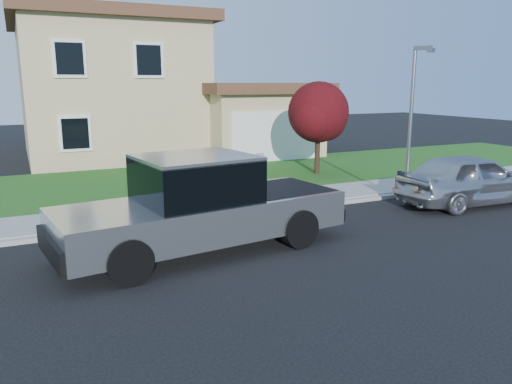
{
  "coord_description": "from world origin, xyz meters",
  "views": [
    {
      "loc": [
        -4.33,
        -9.43,
        3.66
      ],
      "look_at": [
        0.48,
        0.66,
        1.2
      ],
      "focal_mm": 35.0,
      "sensor_mm": 36.0,
      "label": 1
    }
  ],
  "objects_px": {
    "woman": "(260,188)",
    "ornamental_tree": "(319,115)",
    "street_lamp": "(412,117)",
    "pickup_truck": "(202,207)",
    "trash_bin": "(232,177)",
    "sedan": "(471,179)"
  },
  "relations": [
    {
      "from": "sedan",
      "to": "street_lamp",
      "type": "relative_size",
      "value": 1.0
    },
    {
      "from": "woman",
      "to": "trash_bin",
      "type": "xyz_separation_m",
      "value": [
        0.08,
        2.17,
        -0.07
      ]
    },
    {
      "from": "pickup_truck",
      "to": "street_lamp",
      "type": "distance_m",
      "value": 7.36
    },
    {
      "from": "pickup_truck",
      "to": "ornamental_tree",
      "type": "relative_size",
      "value": 1.86
    },
    {
      "from": "woman",
      "to": "trash_bin",
      "type": "height_order",
      "value": "woman"
    },
    {
      "from": "sedan",
      "to": "ornamental_tree",
      "type": "xyz_separation_m",
      "value": [
        -1.58,
        6.13,
        1.62
      ]
    },
    {
      "from": "sedan",
      "to": "ornamental_tree",
      "type": "height_order",
      "value": "ornamental_tree"
    },
    {
      "from": "pickup_truck",
      "to": "trash_bin",
      "type": "height_order",
      "value": "pickup_truck"
    },
    {
      "from": "pickup_truck",
      "to": "woman",
      "type": "distance_m",
      "value": 3.07
    },
    {
      "from": "woman",
      "to": "ornamental_tree",
      "type": "height_order",
      "value": "ornamental_tree"
    },
    {
      "from": "pickup_truck",
      "to": "sedan",
      "type": "bearing_deg",
      "value": -4.19
    },
    {
      "from": "sedan",
      "to": "trash_bin",
      "type": "relative_size",
      "value": 3.81
    },
    {
      "from": "sedan",
      "to": "trash_bin",
      "type": "bearing_deg",
      "value": 63.95
    },
    {
      "from": "ornamental_tree",
      "to": "trash_bin",
      "type": "height_order",
      "value": "ornamental_tree"
    },
    {
      "from": "trash_bin",
      "to": "street_lamp",
      "type": "bearing_deg",
      "value": -53.15
    },
    {
      "from": "woman",
      "to": "sedan",
      "type": "bearing_deg",
      "value": 157.41
    },
    {
      "from": "ornamental_tree",
      "to": "street_lamp",
      "type": "bearing_deg",
      "value": -91.81
    },
    {
      "from": "woman",
      "to": "ornamental_tree",
      "type": "relative_size",
      "value": 0.49
    },
    {
      "from": "pickup_truck",
      "to": "trash_bin",
      "type": "xyz_separation_m",
      "value": [
        2.46,
        4.12,
        -0.23
      ]
    },
    {
      "from": "woman",
      "to": "street_lamp",
      "type": "bearing_deg",
      "value": 162.2
    },
    {
      "from": "ornamental_tree",
      "to": "sedan",
      "type": "bearing_deg",
      "value": -75.57
    },
    {
      "from": "pickup_truck",
      "to": "ornamental_tree",
      "type": "distance_m",
      "value": 9.9
    }
  ]
}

